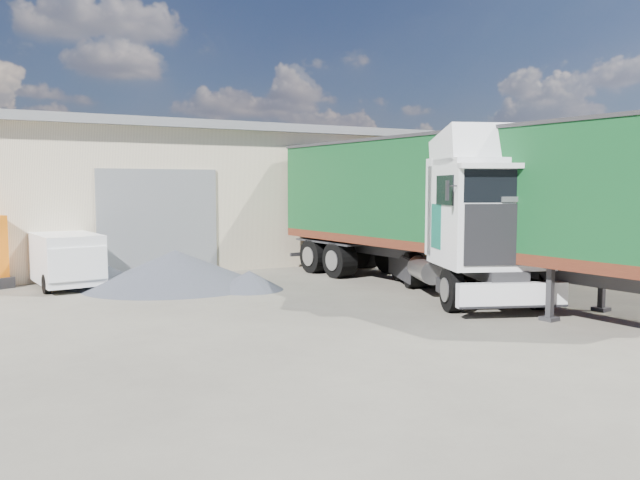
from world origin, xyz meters
name	(u,v)px	position (x,y,z in m)	size (l,w,h in m)	color
ground	(365,330)	(0.00, 0.00, 0.00)	(120.00, 120.00, 0.00)	#2A2822
warehouse	(20,195)	(-6.00, 16.00, 2.66)	(30.60, 12.60, 5.42)	beige
brick_boundary_wall	(540,233)	(11.50, 6.00, 1.25)	(0.35, 26.00, 2.50)	brown
tractor_unit	(478,230)	(4.32, 1.42, 1.90)	(4.70, 7.07, 4.52)	black
box_trailer	(445,197)	(4.71, 3.28, 2.72)	(4.26, 13.67, 4.47)	#2D2D30
panel_van	(63,259)	(-5.08, 9.19, 0.84)	(2.11, 4.13, 1.62)	black
gravel_heap	(172,270)	(-2.22, 7.41, 0.52)	(6.36, 6.20, 1.12)	#20222A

